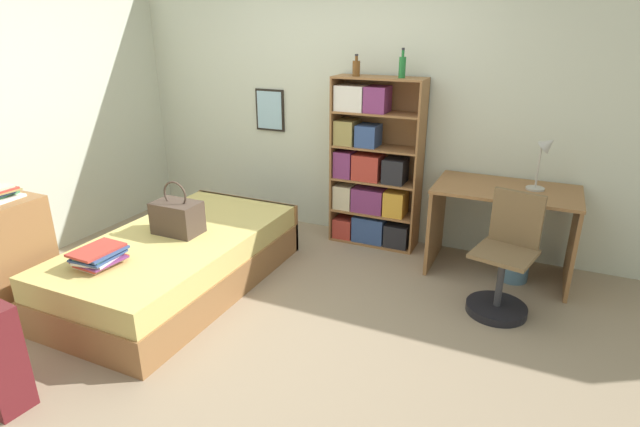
# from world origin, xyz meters

# --- Properties ---
(ground_plane) EXTENTS (14.00, 14.00, 0.00)m
(ground_plane) POSITION_xyz_m (0.00, 0.00, 0.00)
(ground_plane) COLOR gray
(wall_back) EXTENTS (10.00, 0.09, 2.60)m
(wall_back) POSITION_xyz_m (-0.00, 1.72, 1.30)
(wall_back) COLOR beige
(wall_back) RESTS_ON ground_plane
(wall_left) EXTENTS (0.06, 10.00, 2.60)m
(wall_left) POSITION_xyz_m (-2.27, 0.00, 1.30)
(wall_left) COLOR beige
(wall_left) RESTS_ON ground_plane
(bed) EXTENTS (1.10, 2.06, 0.45)m
(bed) POSITION_xyz_m (-0.70, 0.02, 0.22)
(bed) COLOR olive
(bed) RESTS_ON ground_plane
(handbag) EXTENTS (0.37, 0.24, 0.43)m
(handbag) POSITION_xyz_m (-0.72, 0.06, 0.58)
(handbag) COLOR #47382D
(handbag) RESTS_ON bed
(book_stack_on_bed) EXTENTS (0.31, 0.34, 0.12)m
(book_stack_on_bed) POSITION_xyz_m (-0.84, -0.62, 0.52)
(book_stack_on_bed) COLOR beige
(book_stack_on_bed) RESTS_ON bed
(bookcase) EXTENTS (0.83, 0.31, 1.58)m
(bookcase) POSITION_xyz_m (0.38, 1.51, 0.70)
(bookcase) COLOR olive
(bookcase) RESTS_ON ground_plane
(bottle_green) EXTENTS (0.07, 0.07, 0.19)m
(bottle_green) POSITION_xyz_m (0.23, 1.47, 1.65)
(bottle_green) COLOR brown
(bottle_green) RESTS_ON bookcase
(bottle_brown) EXTENTS (0.06, 0.06, 0.25)m
(bottle_brown) POSITION_xyz_m (0.64, 1.49, 1.67)
(bottle_brown) COLOR #1E6B2D
(bottle_brown) RESTS_ON bookcase
(desk) EXTENTS (1.13, 0.67, 0.76)m
(desk) POSITION_xyz_m (1.61, 1.33, 0.52)
(desk) COLOR olive
(desk) RESTS_ON ground_plane
(desk_lamp) EXTENTS (0.19, 0.14, 0.46)m
(desk_lamp) POSITION_xyz_m (1.85, 1.39, 1.07)
(desk_lamp) COLOR #ADA89E
(desk_lamp) RESTS_ON desk
(desk_chair) EXTENTS (0.48, 0.48, 0.90)m
(desk_chair) POSITION_xyz_m (1.70, 0.71, 0.30)
(desk_chair) COLOR black
(desk_chair) RESTS_ON ground_plane
(waste_bin) EXTENTS (0.24, 0.24, 0.25)m
(waste_bin) POSITION_xyz_m (1.75, 1.26, 0.13)
(waste_bin) COLOR slate
(waste_bin) RESTS_ON ground_plane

